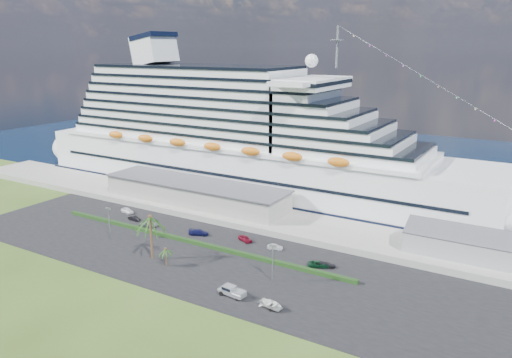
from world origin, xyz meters
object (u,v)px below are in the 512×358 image
Objects in this scene: parked_car_3 at (199,232)px; pickup_truck at (232,291)px; cruise_ship at (246,143)px; boat_trailer at (271,304)px.

pickup_truck is at bearing -154.27° from parked_car_3.
parked_car_3 is at bearing -74.41° from cruise_ship.
pickup_truck is (37.57, -65.66, -15.45)m from cruise_ship.
cruise_ship is 31.99× the size of pickup_truck.
boat_trailer is at bearing -54.71° from cruise_ship.
boat_trailer is (46.78, -66.11, -15.52)m from cruise_ship.
boat_trailer is (34.92, -23.59, 0.29)m from parked_car_3.
pickup_truck is at bearing 177.23° from boat_trailer.
cruise_ship is 82.46m from boat_trailer.
cruise_ship is at bearing -6.69° from parked_car_3.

